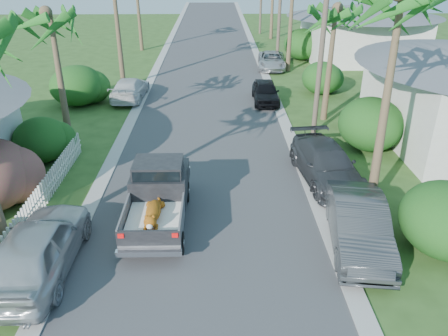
{
  "coord_description": "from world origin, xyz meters",
  "views": [
    {
      "loc": [
        0.45,
        -8.23,
        8.68
      ],
      "look_at": [
        0.75,
        6.22,
        1.4
      ],
      "focal_mm": 35.0,
      "sensor_mm": 36.0,
      "label": 1
    }
  ],
  "objects_px": {
    "parked_car_rd": "(272,61)",
    "parked_car_ln": "(38,248)",
    "house_right_far": "(361,34)",
    "pickup_truck": "(159,191)",
    "utility_pole_c": "(280,7)",
    "palm_l_b": "(49,13)",
    "parked_car_lf": "(130,89)",
    "parked_car_rf": "(266,92)",
    "utility_pole_b": "(322,44)",
    "parked_car_rm": "(326,164)",
    "parked_car_rn": "(359,225)",
    "palm_r_b": "(336,9)"
  },
  "relations": [
    {
      "from": "parked_car_rd",
      "to": "house_right_far",
      "type": "relative_size",
      "value": 0.51
    },
    {
      "from": "parked_car_rm",
      "to": "parked_car_rd",
      "type": "height_order",
      "value": "parked_car_rm"
    },
    {
      "from": "parked_car_rn",
      "to": "parked_car_rm",
      "type": "xyz_separation_m",
      "value": [
        0.0,
        4.52,
        -0.05
      ]
    },
    {
      "from": "parked_car_rf",
      "to": "utility_pole_b",
      "type": "height_order",
      "value": "utility_pole_b"
    },
    {
      "from": "utility_pole_c",
      "to": "palm_l_b",
      "type": "bearing_deg",
      "value": -127.78
    },
    {
      "from": "utility_pole_c",
      "to": "parked_car_ln",
      "type": "bearing_deg",
      "value": -111.92
    },
    {
      "from": "parked_car_rf",
      "to": "utility_pole_c",
      "type": "distance_m",
      "value": 10.75
    },
    {
      "from": "parked_car_ln",
      "to": "utility_pole_b",
      "type": "xyz_separation_m",
      "value": [
        10.37,
        10.78,
        3.75
      ]
    },
    {
      "from": "parked_car_rm",
      "to": "parked_car_lf",
      "type": "relative_size",
      "value": 1.09
    },
    {
      "from": "parked_car_lf",
      "to": "palm_l_b",
      "type": "height_order",
      "value": "palm_l_b"
    },
    {
      "from": "parked_car_rf",
      "to": "palm_l_b",
      "type": "bearing_deg",
      "value": -148.54
    },
    {
      "from": "utility_pole_c",
      "to": "parked_car_rn",
      "type": "bearing_deg",
      "value": -91.39
    },
    {
      "from": "parked_car_rm",
      "to": "house_right_far",
      "type": "relative_size",
      "value": 0.56
    },
    {
      "from": "house_right_far",
      "to": "parked_car_rd",
      "type": "bearing_deg",
      "value": -158.25
    },
    {
      "from": "house_right_far",
      "to": "utility_pole_b",
      "type": "bearing_deg",
      "value": -113.52
    },
    {
      "from": "palm_l_b",
      "to": "parked_car_rn",
      "type": "bearing_deg",
      "value": -36.4
    },
    {
      "from": "pickup_truck",
      "to": "house_right_far",
      "type": "height_order",
      "value": "house_right_far"
    },
    {
      "from": "parked_car_ln",
      "to": "utility_pole_b",
      "type": "bearing_deg",
      "value": -133.57
    },
    {
      "from": "house_right_far",
      "to": "parked_car_rn",
      "type": "bearing_deg",
      "value": -106.68
    },
    {
      "from": "parked_car_rf",
      "to": "parked_car_ln",
      "type": "height_order",
      "value": "parked_car_ln"
    },
    {
      "from": "parked_car_rn",
      "to": "utility_pole_c",
      "type": "xyz_separation_m",
      "value": [
        0.6,
        24.7,
        3.82
      ]
    },
    {
      "from": "parked_car_rf",
      "to": "parked_car_ln",
      "type": "distance_m",
      "value": 18.04
    },
    {
      "from": "parked_car_lf",
      "to": "utility_pole_c",
      "type": "xyz_separation_m",
      "value": [
        10.6,
        8.96,
        3.93
      ]
    },
    {
      "from": "parked_car_rf",
      "to": "parked_car_rd",
      "type": "height_order",
      "value": "parked_car_rf"
    },
    {
      "from": "parked_car_rm",
      "to": "utility_pole_c",
      "type": "xyz_separation_m",
      "value": [
        0.6,
        20.17,
        3.87
      ]
    },
    {
      "from": "parked_car_rd",
      "to": "parked_car_ln",
      "type": "height_order",
      "value": "parked_car_ln"
    },
    {
      "from": "parked_car_rn",
      "to": "utility_pole_b",
      "type": "xyz_separation_m",
      "value": [
        0.6,
        9.7,
        3.82
      ]
    },
    {
      "from": "parked_car_rf",
      "to": "parked_car_rn",
      "type": "bearing_deg",
      "value": -83.96
    },
    {
      "from": "parked_car_rn",
      "to": "palm_l_b",
      "type": "xyz_separation_m",
      "value": [
        -11.8,
        8.7,
        5.37
      ]
    },
    {
      "from": "parked_car_rd",
      "to": "utility_pole_b",
      "type": "distance_m",
      "value": 14.38
    },
    {
      "from": "house_right_far",
      "to": "parked_car_rm",
      "type": "bearing_deg",
      "value": -109.84
    },
    {
      "from": "parked_car_rn",
      "to": "house_right_far",
      "type": "height_order",
      "value": "house_right_far"
    },
    {
      "from": "palm_l_b",
      "to": "pickup_truck",
      "type": "bearing_deg",
      "value": -52.46
    },
    {
      "from": "parked_car_rd",
      "to": "utility_pole_c",
      "type": "xyz_separation_m",
      "value": [
        0.6,
        1.19,
        3.96
      ]
    },
    {
      "from": "parked_car_rd",
      "to": "utility_pole_c",
      "type": "relative_size",
      "value": 0.51
    },
    {
      "from": "palm_l_b",
      "to": "utility_pole_b",
      "type": "distance_m",
      "value": 12.54
    },
    {
      "from": "house_right_far",
      "to": "utility_pole_c",
      "type": "distance_m",
      "value": 8.06
    },
    {
      "from": "house_right_far",
      "to": "pickup_truck",
      "type": "bearing_deg",
      "value": -120.45
    },
    {
      "from": "pickup_truck",
      "to": "parked_car_rd",
      "type": "xyz_separation_m",
      "value": [
        6.58,
        21.61,
        -0.37
      ]
    },
    {
      "from": "parked_car_rn",
      "to": "parked_car_rd",
      "type": "distance_m",
      "value": 23.51
    },
    {
      "from": "palm_r_b",
      "to": "house_right_far",
      "type": "distance_m",
      "value": 16.75
    },
    {
      "from": "parked_car_lf",
      "to": "house_right_far",
      "type": "bearing_deg",
      "value": -146.38
    },
    {
      "from": "palm_l_b",
      "to": "parked_car_lf",
      "type": "bearing_deg",
      "value": 75.66
    },
    {
      "from": "parked_car_rf",
      "to": "parked_car_rd",
      "type": "distance_m",
      "value": 8.72
    },
    {
      "from": "parked_car_rn",
      "to": "parked_car_rf",
      "type": "height_order",
      "value": "parked_car_rn"
    },
    {
      "from": "parked_car_rm",
      "to": "parked_car_rd",
      "type": "xyz_separation_m",
      "value": [
        0.0,
        18.98,
        -0.1
      ]
    },
    {
      "from": "parked_car_ln",
      "to": "parked_car_lf",
      "type": "xyz_separation_m",
      "value": [
        -0.23,
        16.82,
        -0.18
      ]
    },
    {
      "from": "pickup_truck",
      "to": "parked_car_ln",
      "type": "relative_size",
      "value": 1.02
    },
    {
      "from": "parked_car_ln",
      "to": "parked_car_rm",
      "type": "bearing_deg",
      "value": -149.83
    },
    {
      "from": "parked_car_rd",
      "to": "utility_pole_b",
      "type": "height_order",
      "value": "utility_pole_b"
    }
  ]
}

